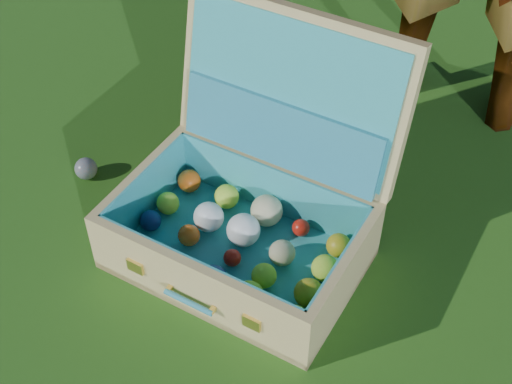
# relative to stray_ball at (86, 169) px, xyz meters

# --- Properties ---
(ground) EXTENTS (60.00, 60.00, 0.00)m
(ground) POSITION_rel_stray_ball_xyz_m (0.46, -0.06, -0.03)
(ground) COLOR #215114
(ground) RESTS_ON ground
(stray_ball) EXTENTS (0.07, 0.07, 0.07)m
(stray_ball) POSITION_rel_stray_ball_xyz_m (0.00, 0.00, 0.00)
(stray_ball) COLOR teal
(stray_ball) RESTS_ON ground
(suitcase) EXTENTS (0.67, 0.61, 0.59)m
(suitcase) POSITION_rel_stray_ball_xyz_m (0.55, 0.09, 0.13)
(suitcase) COLOR tan
(suitcase) RESTS_ON ground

